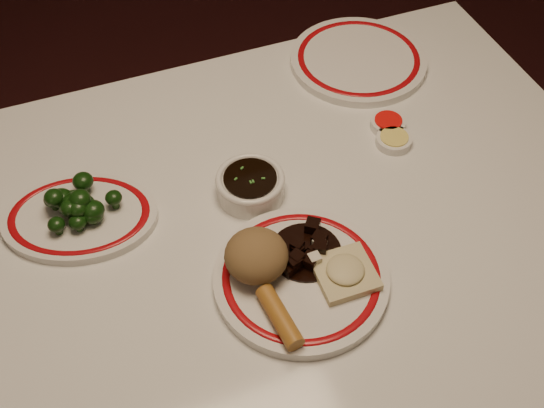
{
  "coord_description": "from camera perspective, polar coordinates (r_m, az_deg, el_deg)",
  "views": [
    {
      "loc": [
        -0.25,
        -0.63,
        1.61
      ],
      "look_at": [
        -0.01,
        0.01,
        0.8
      ],
      "focal_mm": 45.0,
      "sensor_mm": 36.0,
      "label": 1
    }
  ],
  "objects": [
    {
      "name": "stirfry_heap",
      "position": [
        1.03,
        2.91,
        -3.95
      ],
      "size": [
        0.11,
        0.11,
        0.03
      ],
      "color": "black",
      "rests_on": "main_plate"
    },
    {
      "name": "dining_table",
      "position": [
        1.17,
        0.46,
        -4.72
      ],
      "size": [
        1.2,
        0.9,
        0.75
      ],
      "color": "white",
      "rests_on": "ground"
    },
    {
      "name": "far_plate",
      "position": [
        1.4,
        7.24,
        11.89
      ],
      "size": [
        0.34,
        0.34,
        0.02
      ],
      "color": "silver",
      "rests_on": "dining_table"
    },
    {
      "name": "spring_roll",
      "position": [
        0.96,
        0.64,
        -9.41
      ],
      "size": [
        0.04,
        0.1,
        0.03
      ],
      "primitive_type": "cylinder",
      "rotation": [
        1.57,
        0.0,
        0.09
      ],
      "color": "#AF742B",
      "rests_on": "main_plate"
    },
    {
      "name": "sweet_sour_dish",
      "position": [
        1.26,
        9.67,
        6.65
      ],
      "size": [
        0.06,
        0.06,
        0.02
      ],
      "color": "silver",
      "rests_on": "dining_table"
    },
    {
      "name": "rice_mound",
      "position": [
        1.0,
        -1.32,
        -4.34
      ],
      "size": [
        0.09,
        0.09,
        0.07
      ],
      "primitive_type": "ellipsoid",
      "color": "olive",
      "rests_on": "main_plate"
    },
    {
      "name": "broccoli_pile",
      "position": [
        1.11,
        -16.06,
        0.01
      ],
      "size": [
        0.12,
        0.11,
        0.05
      ],
      "color": "#23471C",
      "rests_on": "broccoli_plate"
    },
    {
      "name": "mustard_dish",
      "position": [
        1.23,
        10.15,
        5.28
      ],
      "size": [
        0.06,
        0.06,
        0.02
      ],
      "color": "silver",
      "rests_on": "dining_table"
    },
    {
      "name": "soy_bowl",
      "position": [
        1.12,
        -1.82,
        1.5
      ],
      "size": [
        0.11,
        0.11,
        0.04
      ],
      "color": "silver",
      "rests_on": "dining_table"
    },
    {
      "name": "broccoli_plate",
      "position": [
        1.14,
        -15.78,
        -1.04
      ],
      "size": [
        0.29,
        0.27,
        0.02
      ],
      "color": "silver",
      "rests_on": "dining_table"
    },
    {
      "name": "fried_wonton",
      "position": [
        1.01,
        6.13,
        -5.68
      ],
      "size": [
        0.09,
        0.09,
        0.02
      ],
      "color": "beige",
      "rests_on": "main_plate"
    },
    {
      "name": "main_plate",
      "position": [
        1.02,
        2.45,
        -6.23
      ],
      "size": [
        0.33,
        0.33,
        0.02
      ],
      "color": "silver",
      "rests_on": "dining_table"
    }
  ]
}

